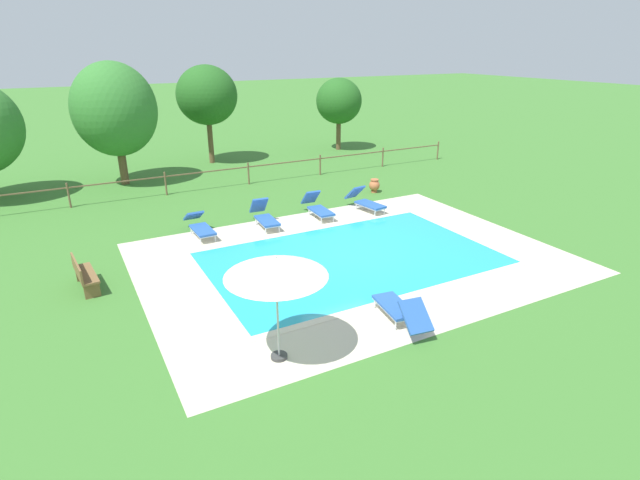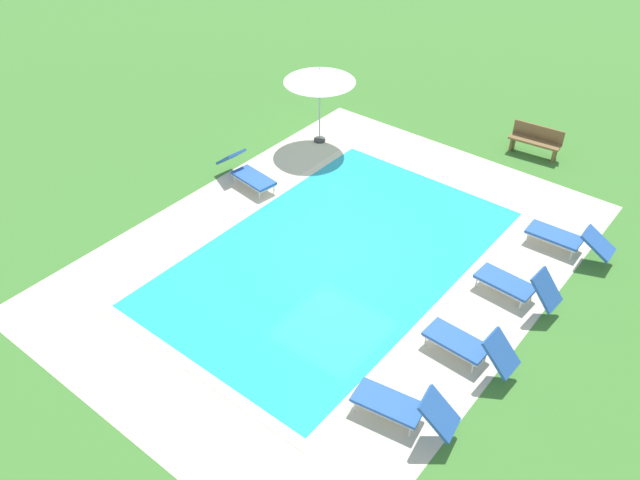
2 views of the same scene
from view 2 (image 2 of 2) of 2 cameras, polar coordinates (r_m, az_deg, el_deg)
The scene contains 11 objects.
ground_plane at distance 15.85m, azimuth 1.29°, elevation -1.41°, with size 160.00×160.00×0.00m, color #3D752D.
pool_deck_paving at distance 15.85m, azimuth 1.29°, elevation -1.40°, with size 12.83×9.46×0.01m, color beige.
swimming_pool_water at distance 15.84m, azimuth 1.29°, elevation -1.40°, with size 8.89×5.53×0.01m, color #23A8C1.
pool_coping_rim at distance 15.84m, azimuth 1.29°, elevation -1.39°, with size 9.37×6.01×0.01m.
sun_lounger_north_near_steps at distance 16.90m, azimuth 20.59°, elevation 0.17°, with size 0.66×2.05×0.78m.
sun_lounger_north_mid at distance 18.39m, azimuth -6.36°, elevation 5.86°, with size 0.87×2.05×0.85m.
sun_lounger_north_far at distance 13.50m, azimuth 12.79°, elevation -8.85°, with size 0.68×1.93×0.94m.
sun_lounger_north_end at distance 15.09m, azimuth 16.68°, elevation -3.74°, with size 0.71×1.91×0.98m.
sun_lounger_south_near_corner at distance 12.28m, azimuth 7.17°, elevation -14.10°, with size 0.90×2.01×0.92m.
patio_umbrella_open_foreground at distance 19.62m, azimuth -0.04°, elevation 14.07°, with size 2.12×2.12×2.41m.
wooden_bench_lawn_side at distance 20.69m, azimuth 18.19°, elevation 8.25°, with size 0.58×1.54×0.87m.
Camera 2 is at (9.85, 7.41, 9.96)m, focal length 36.93 mm.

